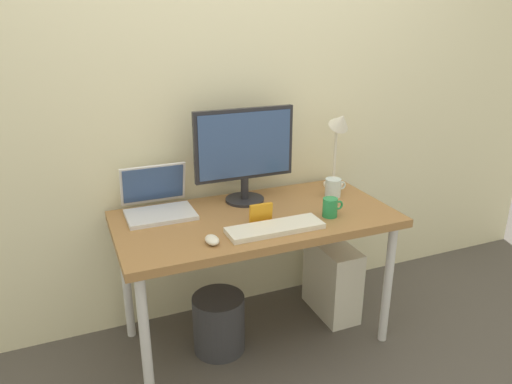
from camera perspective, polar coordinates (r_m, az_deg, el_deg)
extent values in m
plane|color=#4C4742|center=(2.66, 0.00, -16.78)|extent=(6.00, 6.00, 0.00)
cube|color=beige|center=(2.51, -3.51, 13.25)|extent=(4.40, 0.04, 2.60)
cube|color=olive|center=(2.32, 0.00, -3.25)|extent=(1.33, 0.66, 0.04)
cylinder|color=silver|center=(2.13, -12.97, -17.11)|extent=(0.04, 0.04, 0.66)
cylinder|color=silver|center=(2.55, 15.35, -10.52)|extent=(0.04, 0.04, 0.66)
cylinder|color=silver|center=(2.58, -15.15, -10.11)|extent=(0.04, 0.04, 0.66)
cylinder|color=silver|center=(2.94, 8.99, -5.71)|extent=(0.04, 0.04, 0.66)
cylinder|color=#232328|center=(2.49, -1.34, -0.90)|extent=(0.20, 0.20, 0.01)
cylinder|color=#232328|center=(2.47, -1.35, 0.45)|extent=(0.04, 0.04, 0.11)
cube|color=#232328|center=(2.40, -1.40, 5.71)|extent=(0.52, 0.03, 0.36)
cube|color=#334C7F|center=(2.38, -1.25, 5.61)|extent=(0.48, 0.01, 0.32)
cube|color=silver|center=(2.34, -11.25, -2.65)|extent=(0.32, 0.22, 0.02)
cube|color=silver|center=(2.43, -12.10, 0.95)|extent=(0.32, 0.07, 0.21)
cube|color=#334C7F|center=(2.42, -12.07, 0.94)|extent=(0.30, 0.05, 0.18)
cylinder|color=silver|center=(2.74, 9.13, 0.90)|extent=(0.11, 0.11, 0.01)
cylinder|color=silver|center=(2.69, 9.33, 4.39)|extent=(0.02, 0.02, 0.33)
cone|color=silver|center=(2.61, 10.04, 8.31)|extent=(0.11, 0.14, 0.13)
cube|color=silver|center=(2.15, 2.28, -4.28)|extent=(0.44, 0.14, 0.02)
ellipsoid|color=silver|center=(2.04, -5.23, -5.68)|extent=(0.06, 0.09, 0.03)
cylinder|color=#268C4C|center=(2.31, 8.77, -1.82)|extent=(0.07, 0.07, 0.09)
torus|color=#268C4C|center=(2.33, 9.79, -1.55)|extent=(0.05, 0.01, 0.05)
cylinder|color=silver|center=(2.57, 9.12, 0.53)|extent=(0.08, 0.08, 0.10)
torus|color=silver|center=(2.60, 10.15, 0.78)|extent=(0.05, 0.01, 0.05)
cube|color=orange|center=(2.22, 0.58, -2.49)|extent=(0.11, 0.02, 0.09)
cube|color=silver|center=(2.78, 9.01, -10.15)|extent=(0.18, 0.36, 0.42)
cylinder|color=#333338|center=(2.51, -4.43, -15.24)|extent=(0.26, 0.26, 0.30)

